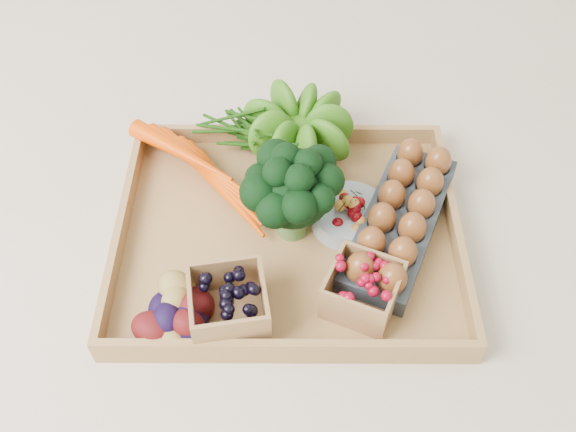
{
  "coord_description": "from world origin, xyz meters",
  "views": [
    {
      "loc": [
        0.0,
        -0.65,
        0.84
      ],
      "look_at": [
        0.0,
        0.0,
        0.06
      ],
      "focal_mm": 40.0,
      "sensor_mm": 36.0,
      "label": 1
    }
  ],
  "objects_px": {
    "egg_carton": "(399,224)",
    "cherry_bowl": "(349,216)",
    "broccoli": "(292,206)",
    "tray": "(288,236)"
  },
  "relations": [
    {
      "from": "tray",
      "to": "egg_carton",
      "type": "distance_m",
      "value": 0.18
    },
    {
      "from": "tray",
      "to": "broccoli",
      "type": "bearing_deg",
      "value": 44.65
    },
    {
      "from": "egg_carton",
      "to": "cherry_bowl",
      "type": "bearing_deg",
      "value": -169.65
    },
    {
      "from": "cherry_bowl",
      "to": "broccoli",
      "type": "bearing_deg",
      "value": -168.9
    },
    {
      "from": "broccoli",
      "to": "egg_carton",
      "type": "distance_m",
      "value": 0.18
    },
    {
      "from": "tray",
      "to": "broccoli",
      "type": "relative_size",
      "value": 3.49
    },
    {
      "from": "tray",
      "to": "broccoli",
      "type": "height_order",
      "value": "broccoli"
    },
    {
      "from": "broccoli",
      "to": "cherry_bowl",
      "type": "bearing_deg",
      "value": 11.1
    },
    {
      "from": "tray",
      "to": "broccoli",
      "type": "xyz_separation_m",
      "value": [
        0.01,
        0.01,
        0.07
      ]
    },
    {
      "from": "broccoli",
      "to": "cherry_bowl",
      "type": "height_order",
      "value": "broccoli"
    }
  ]
}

